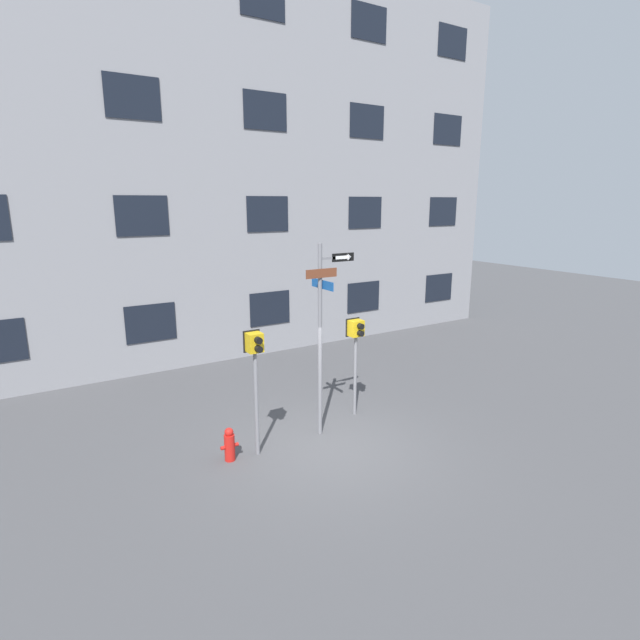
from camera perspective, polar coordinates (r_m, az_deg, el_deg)
ground_plane at (r=11.05m, az=1.45°, el=-14.39°), size 60.00×60.00×0.00m
building_facade at (r=16.37m, az=-13.24°, el=17.21°), size 24.00×0.63×12.67m
street_sign_pole at (r=10.82m, az=0.34°, el=-0.50°), size 1.24×0.84×4.30m
pedestrian_signal_left at (r=10.07m, az=-7.42°, el=-4.53°), size 0.36×0.40×2.65m
pedestrian_signal_right at (r=12.01m, az=4.13°, el=-2.26°), size 0.39×0.40×2.42m
fire_hydrant at (r=10.59m, az=-10.30°, el=-13.84°), size 0.37×0.21×0.71m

